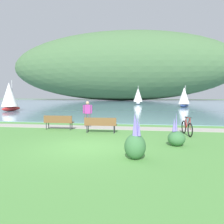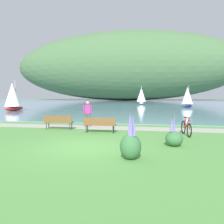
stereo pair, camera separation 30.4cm
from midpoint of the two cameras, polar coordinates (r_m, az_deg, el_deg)
ground_plane at (r=9.42m, az=-6.27°, el=-8.79°), size 200.00×200.00×0.00m
bay_water at (r=56.26m, az=7.70°, el=2.19°), size 180.00×80.00×0.04m
distant_hillside at (r=82.05m, az=3.48°, el=11.42°), size 81.17×28.00×24.30m
shoreline_path at (r=14.65m, az=-0.12°, el=-4.00°), size 60.00×1.50×0.01m
park_bench_near_camera at (r=14.25m, az=-12.79°, el=-2.25°), size 1.80×0.50×0.88m
park_bench_further_along at (r=12.65m, az=-2.44°, el=-2.98°), size 1.82×0.55×0.88m
bicycle_leaning_near_bench at (r=12.55m, az=18.91°, el=-3.83°), size 0.32×1.76×1.01m
person_at_shoreline at (r=15.17m, az=-5.60°, el=-0.03°), size 0.60×0.30×1.71m
echium_bush_closest_to_camera at (r=7.57m, az=5.87°, el=-8.09°), size 0.72×0.72×1.57m
echium_bush_beside_closest at (r=9.82m, az=16.28°, el=-6.21°), size 0.72×0.72×1.40m
sailboat_nearest_to_shore at (r=49.54m, az=7.60°, el=4.09°), size 2.15×3.45×3.98m
sailboat_mid_bay at (r=40.10m, az=18.73°, el=3.64°), size 2.61×3.16×3.70m
sailboat_toward_hillside at (r=31.93m, az=-23.59°, el=3.62°), size 2.15×3.45×3.99m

